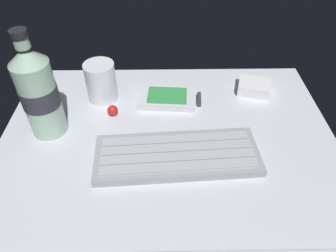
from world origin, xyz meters
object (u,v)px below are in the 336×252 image
handheld_device (170,98)px  trackball_mouse (113,110)px  keyboard (177,155)px  juice_cup (101,83)px  water_bottle (39,92)px  charger_block (254,87)px

handheld_device → trackball_mouse: bearing=-159.3°
keyboard → juice_cup: size_ratio=3.48×
keyboard → juice_cup: juice_cup is taller
keyboard → handheld_device: size_ratio=2.25×
juice_cup → water_bottle: bearing=-131.8°
handheld_device → charger_block: (18.82, 3.06, 0.47)cm
charger_block → trackball_mouse: bearing=-166.2°
keyboard → water_bottle: 27.00cm
water_bottle → handheld_device: bearing=20.6°
keyboard → handheld_device: bearing=93.0°
handheld_device → charger_block: size_ratio=1.88×
water_bottle → charger_block: 44.76cm
keyboard → water_bottle: water_bottle is taller
charger_block → water_bottle: bearing=-164.3°
juice_cup → handheld_device: bearing=-4.8°
water_bottle → keyboard: bearing=-17.8°
juice_cup → trackball_mouse: 6.91cm
keyboard → water_bottle: size_ratio=1.42×
keyboard → water_bottle: (-24.49, 7.87, 8.20)cm
juice_cup → trackball_mouse: (2.71, -5.71, -2.81)cm
charger_block → trackball_mouse: size_ratio=3.18×
handheld_device → charger_block: bearing=9.2°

